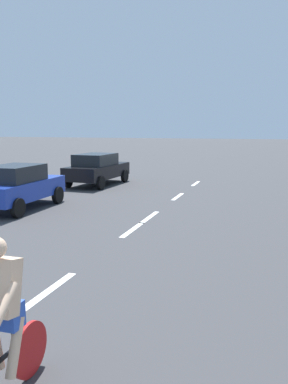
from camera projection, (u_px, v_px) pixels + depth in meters
ground_plane at (189, 188)px, 19.36m from camera, size 160.00×160.00×0.00m
lane_stripe_2 at (49, 290)px, 7.30m from camera, size 0.16×1.80×0.01m
lane_stripe_3 at (133, 230)px, 11.60m from camera, size 0.16×1.80×0.01m
lane_stripe_4 at (150, 217)px, 13.19m from camera, size 0.16×1.80×0.01m
lane_stripe_5 at (178, 197)px, 17.06m from camera, size 0.16×1.80×0.01m
lane_stripe_6 at (196, 184)px, 20.95m from camera, size 0.16×1.80×0.01m
parked_car_blue at (18, 186)px, 14.42m from camera, size 1.84×3.88×1.57m
parked_car_black at (97, 168)px, 20.36m from camera, size 2.10×4.23×1.57m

